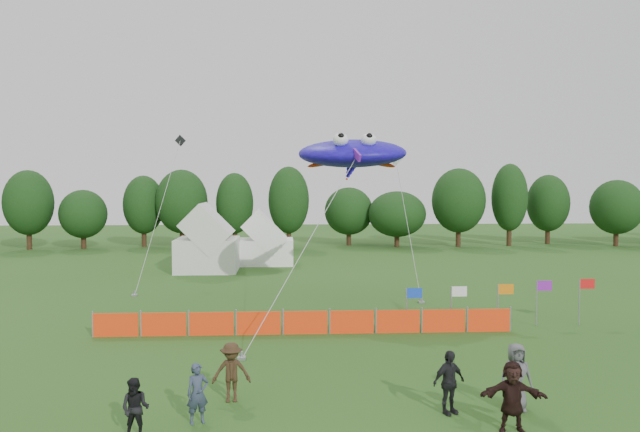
{
  "coord_description": "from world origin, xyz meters",
  "views": [
    {
      "loc": [
        -1.35,
        -18.0,
        6.46
      ],
      "look_at": [
        0.0,
        6.0,
        5.2
      ],
      "focal_mm": 35.0,
      "sensor_mm": 36.0,
      "label": 1
    }
  ],
  "objects": [
    {
      "name": "treeline",
      "position": [
        1.61,
        44.93,
        4.18
      ],
      "size": [
        104.57,
        8.78,
        8.36
      ],
      "color": "#382314",
      "rests_on": "ground"
    },
    {
      "name": "spectator_f",
      "position": [
        4.55,
        -2.38,
        0.92
      ],
      "size": [
        1.77,
        0.78,
        1.85
      ],
      "primitive_type": "imported",
      "rotation": [
        0.0,
        0.0,
        -0.14
      ],
      "color": "black",
      "rests_on": "ground"
    },
    {
      "name": "ground",
      "position": [
        0.0,
        0.0,
        0.0
      ],
      "size": [
        160.0,
        160.0,
        0.0
      ],
      "primitive_type": "plane",
      "color": "#234C16",
      "rests_on": "ground"
    },
    {
      "name": "spectator_d",
      "position": [
        3.22,
        -1.05,
        0.89
      ],
      "size": [
        1.14,
        0.83,
        1.79
      ],
      "primitive_type": "imported",
      "rotation": [
        0.0,
        0.0,
        0.43
      ],
      "color": "black",
      "rests_on": "ground"
    },
    {
      "name": "barrier_fence",
      "position": [
        -0.5,
        8.39,
        0.5
      ],
      "size": [
        17.9,
        0.06,
        1.0
      ],
      "color": "#FE380E",
      "rests_on": "ground"
    },
    {
      "name": "tent_left",
      "position": [
        -7.06,
        28.08,
        2.01
      ],
      "size": [
        4.51,
        4.51,
        3.98
      ],
      "color": "silver",
      "rests_on": "ground"
    },
    {
      "name": "spectator_a",
      "position": [
        -3.71,
        -1.37,
        0.81
      ],
      "size": [
        0.7,
        0.59,
        1.63
      ],
      "primitive_type": "imported",
      "rotation": [
        0.0,
        0.0,
        0.4
      ],
      "color": "#2F394F",
      "rests_on": "ground"
    },
    {
      "name": "small_kite_dark",
      "position": [
        -9.23,
        22.59,
        5.36
      ],
      "size": [
        1.92,
        8.38,
        9.86
      ],
      "color": "black",
      "rests_on": "ground"
    },
    {
      "name": "flag_row",
      "position": [
        8.24,
        9.09,
        1.36
      ],
      "size": [
        8.73,
        0.71,
        2.13
      ],
      "color": "gray",
      "rests_on": "ground"
    },
    {
      "name": "spectator_c",
      "position": [
        -2.95,
        0.26,
        0.88
      ],
      "size": [
        1.17,
        0.7,
        1.77
      ],
      "primitive_type": "imported",
      "rotation": [
        0.0,
        0.0,
        0.04
      ],
      "color": "#352415",
      "rests_on": "ground"
    },
    {
      "name": "tent_right",
      "position": [
        -3.01,
        31.75,
        1.66
      ],
      "size": [
        4.66,
        3.73,
        3.29
      ],
      "color": "white",
      "rests_on": "ground"
    },
    {
      "name": "spectator_e",
      "position": [
        5.2,
        -0.89,
        0.96
      ],
      "size": [
        0.96,
        0.64,
        1.92
      ],
      "primitive_type": "imported",
      "rotation": [
        0.0,
        0.0,
        0.04
      ],
      "color": "#4E4E53",
      "rests_on": "ground"
    },
    {
      "name": "stingray_kite",
      "position": [
        2.19,
        14.94,
        8.0
      ],
      "size": [
        8.46,
        17.55,
        9.06
      ],
      "color": "#210ECF",
      "rests_on": "ground"
    },
    {
      "name": "spectator_b",
      "position": [
        -5.14,
        -2.31,
        0.77
      ],
      "size": [
        0.83,
        0.69,
        1.55
      ],
      "primitive_type": "imported",
      "rotation": [
        0.0,
        0.0,
        -0.15
      ],
      "color": "black",
      "rests_on": "ground"
    },
    {
      "name": "small_kite_white",
      "position": [
        5.36,
        17.09,
        5.52
      ],
      "size": [
        1.62,
        3.35,
        8.57
      ],
      "color": "silver",
      "rests_on": "ground"
    }
  ]
}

